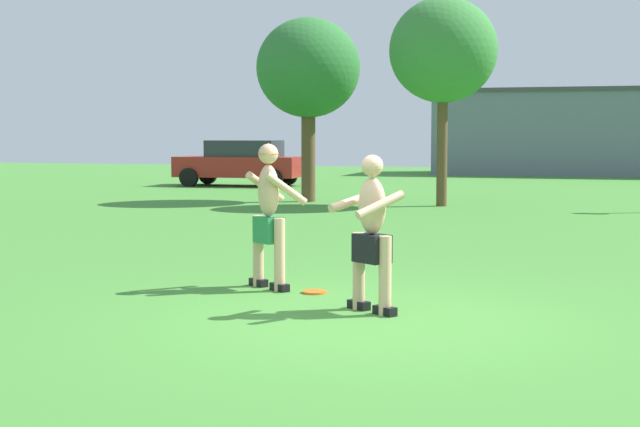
% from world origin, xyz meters
% --- Properties ---
extents(ground_plane, '(80.00, 80.00, 0.00)m').
position_xyz_m(ground_plane, '(0.00, 0.00, 0.00)').
color(ground_plane, '#428433').
extents(player_with_cap, '(0.78, 0.71, 1.73)m').
position_xyz_m(player_with_cap, '(-1.56, 1.48, 0.95)').
color(player_with_cap, black).
rests_on(player_with_cap, ground_plane).
extents(player_in_black, '(0.79, 0.76, 1.62)m').
position_xyz_m(player_in_black, '(-0.06, 0.42, 0.85)').
color(player_in_black, black).
rests_on(player_in_black, ground_plane).
extents(frisbee, '(0.29, 0.29, 0.03)m').
position_xyz_m(frisbee, '(-0.95, 1.34, 0.01)').
color(frisbee, orange).
rests_on(frisbee, ground_plane).
extents(car_red_mid_lot, '(4.37, 2.17, 1.58)m').
position_xyz_m(car_red_mid_lot, '(-9.56, 21.04, 0.82)').
color(car_red_mid_lot, maroon).
rests_on(car_red_mid_lot, ground_plane).
extents(outbuilding_behind_lot, '(14.44, 4.79, 3.74)m').
position_xyz_m(outbuilding_behind_lot, '(2.37, 33.17, 1.88)').
color(outbuilding_behind_lot, slate).
rests_on(outbuilding_behind_lot, ground_plane).
extents(tree_left_field, '(2.76, 2.76, 4.88)m').
position_xyz_m(tree_left_field, '(-5.17, 14.79, 3.52)').
color(tree_left_field, brown).
rests_on(tree_left_field, ground_plane).
extents(tree_behind_players, '(2.69, 2.69, 5.19)m').
position_xyz_m(tree_behind_players, '(-1.51, 14.28, 3.86)').
color(tree_behind_players, brown).
rests_on(tree_behind_players, ground_plane).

